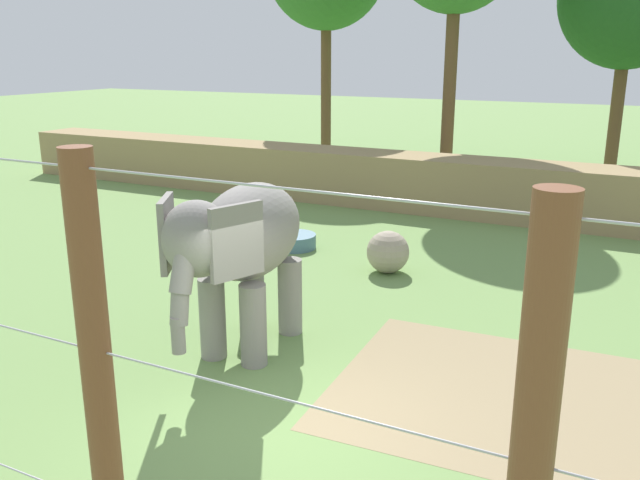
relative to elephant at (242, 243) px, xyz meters
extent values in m
plane|color=#6B8E4C|center=(1.69, -1.74, -1.86)|extent=(120.00, 120.00, 0.00)
cube|color=#937F5B|center=(4.04, 0.39, -1.86)|extent=(4.80, 4.35, 0.01)
cube|color=#997F56|center=(1.69, 11.16, -1.03)|extent=(36.00, 1.80, 1.66)
cylinder|color=gray|center=(0.40, -0.36, -1.19)|extent=(0.42, 0.42, 1.34)
cylinder|color=gray|center=(-0.34, -0.42, -1.19)|extent=(0.42, 0.42, 1.34)
cylinder|color=gray|center=(0.29, 1.00, -1.19)|extent=(0.42, 0.42, 1.34)
cylinder|color=gray|center=(-0.44, 0.94, -1.19)|extent=(0.42, 0.42, 1.34)
ellipsoid|color=gray|center=(-0.02, 0.29, 0.13)|extent=(1.52, 2.58, 1.53)
ellipsoid|color=gray|center=(0.10, -1.26, 0.40)|extent=(1.12, 1.02, 1.10)
cube|color=gray|center=(0.66, -1.12, 0.40)|extent=(0.39, 0.84, 1.05)
cube|color=gray|center=(-0.48, -1.21, 0.40)|extent=(0.51, 0.80, 1.05)
cylinder|color=gray|center=(0.13, -1.67, 0.00)|extent=(0.34, 0.49, 0.60)
cylinder|color=gray|center=(0.14, -1.79, -0.42)|extent=(0.28, 0.36, 0.56)
cylinder|color=gray|center=(0.14, -1.86, -0.81)|extent=(0.21, 0.21, 0.53)
cylinder|color=gray|center=(-0.13, 1.67, 0.03)|extent=(0.12, 0.30, 0.76)
sphere|color=gray|center=(0.63, 4.85, -1.38)|extent=(0.95, 0.95, 0.95)
cylinder|color=brown|center=(1.59, -4.71, 0.18)|extent=(0.28, 0.28, 4.07)
cylinder|color=#B7B7BC|center=(1.69, -4.71, 0.46)|extent=(8.09, 0.02, 0.02)
cylinder|color=#B7B7BC|center=(1.69, -4.71, 2.05)|extent=(8.09, 0.02, 0.02)
cylinder|color=slate|center=(-2.17, 5.60, -1.68)|extent=(1.10, 1.10, 0.35)
cylinder|color=#38607A|center=(-2.17, 5.60, -1.54)|extent=(1.01, 1.01, 0.02)
cylinder|color=brown|center=(-0.95, 14.54, 1.33)|extent=(0.44, 0.44, 6.38)
cylinder|color=brown|center=(4.25, 17.64, 0.44)|extent=(0.44, 0.44, 4.60)
cylinder|color=brown|center=(-7.36, 17.90, 1.18)|extent=(0.44, 0.44, 6.07)
camera|label=1|loc=(5.69, -8.54, 2.94)|focal=37.60mm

